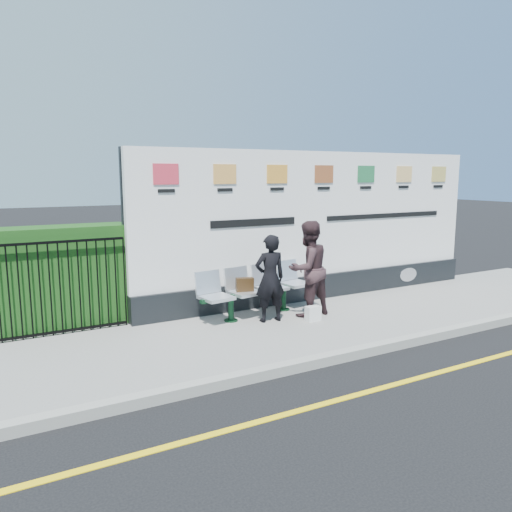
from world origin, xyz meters
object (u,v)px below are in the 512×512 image
at_px(woman_left, 270,278).
at_px(woman_right, 308,269).
at_px(billboard, 320,236).
at_px(bench, 258,302).

bearing_deg(woman_left, woman_right, -174.88).
distance_m(billboard, woman_right, 1.48).
xyz_separation_m(bench, woman_right, (0.79, -0.43, 0.62)).
bearing_deg(woman_right, woman_left, -9.26).
relative_size(billboard, woman_left, 5.23).
relative_size(billboard, woman_right, 4.62).
height_order(billboard, woman_left, billboard).
bearing_deg(woman_right, bench, -37.10).
relative_size(bench, woman_right, 1.33).
bearing_deg(woman_right, billboard, -143.05).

